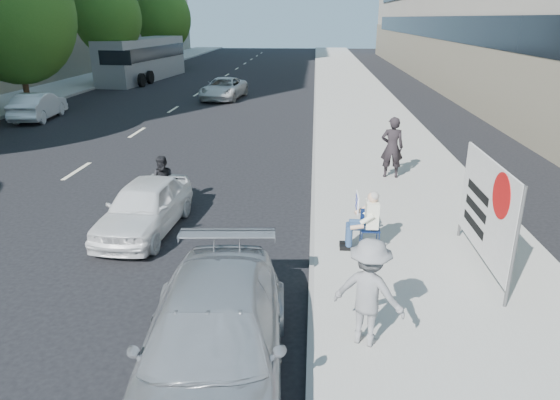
# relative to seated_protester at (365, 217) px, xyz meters

# --- Properties ---
(ground) EXTENTS (160.00, 160.00, 0.00)m
(ground) POSITION_rel_seated_protester_xyz_m (-2.56, -2.34, -0.87)
(ground) COLOR black
(ground) RESTS_ON ground
(near_sidewalk) EXTENTS (5.00, 120.00, 0.15)m
(near_sidewalk) POSITION_rel_seated_protester_xyz_m (1.44, 17.66, -0.80)
(near_sidewalk) COLOR gray
(near_sidewalk) RESTS_ON ground
(tree_far_c) EXTENTS (6.00, 6.00, 8.47)m
(tree_far_c) POSITION_rel_seated_protester_xyz_m (-16.26, 15.66, 4.15)
(tree_far_c) COLOR #382616
(tree_far_c) RESTS_ON ground
(tree_far_d) EXTENTS (4.80, 4.80, 7.65)m
(tree_far_d) POSITION_rel_seated_protester_xyz_m (-16.26, 27.66, 4.01)
(tree_far_d) COLOR #382616
(tree_far_d) RESTS_ON ground
(tree_far_e) EXTENTS (5.40, 5.40, 7.89)m
(tree_far_e) POSITION_rel_seated_protester_xyz_m (-16.26, 41.66, 3.91)
(tree_far_e) COLOR #382616
(tree_far_e) RESTS_ON ground
(seated_protester) EXTENTS (0.83, 1.11, 1.31)m
(seated_protester) POSITION_rel_seated_protester_xyz_m (0.00, 0.00, 0.00)
(seated_protester) COLOR #11214E
(seated_protester) RESTS_ON near_sidewalk
(jogger) EXTENTS (1.27, 1.02, 1.71)m
(jogger) POSITION_rel_seated_protester_xyz_m (-0.26, -3.34, 0.13)
(jogger) COLOR slate
(jogger) RESTS_ON near_sidewalk
(pedestrian_woman) EXTENTS (0.72, 0.50, 1.90)m
(pedestrian_woman) POSITION_rel_seated_protester_xyz_m (1.28, 5.25, 0.22)
(pedestrian_woman) COLOR black
(pedestrian_woman) RESTS_ON near_sidewalk
(protest_banner) EXTENTS (0.08, 3.06, 2.20)m
(protest_banner) POSITION_rel_seated_protester_xyz_m (2.22, -0.70, 0.53)
(protest_banner) COLOR #4C4C4C
(protest_banner) RESTS_ON near_sidewalk
(parked_sedan) EXTENTS (2.34, 5.02, 1.42)m
(parked_sedan) POSITION_rel_seated_protester_xyz_m (-2.43, -4.34, -0.16)
(parked_sedan) COLOR #A6A8AD
(parked_sedan) RESTS_ON ground
(white_sedan_near) EXTENTS (1.71, 3.76, 1.25)m
(white_sedan_near) POSITION_rel_seated_protester_xyz_m (-5.11, 0.92, -0.25)
(white_sedan_near) COLOR white
(white_sedan_near) RESTS_ON ground
(white_sedan_mid) EXTENTS (1.89, 4.24, 1.35)m
(white_sedan_mid) POSITION_rel_seated_protester_xyz_m (-15.02, 14.38, -0.20)
(white_sedan_mid) COLOR silver
(white_sedan_mid) RESTS_ON ground
(white_sedan_far) EXTENTS (2.66, 4.92, 1.31)m
(white_sedan_far) POSITION_rel_seated_protester_xyz_m (-6.87, 21.67, -0.22)
(white_sedan_far) COLOR silver
(white_sedan_far) RESTS_ON ground
(motorcycle) EXTENTS (0.70, 2.04, 1.42)m
(motorcycle) POSITION_rel_seated_protester_xyz_m (-5.11, 2.57, -0.24)
(motorcycle) COLOR black
(motorcycle) RESTS_ON ground
(bus) EXTENTS (3.76, 12.27, 3.30)m
(bus) POSITION_rel_seated_protester_xyz_m (-15.19, 31.50, 0.76)
(bus) COLOR gray
(bus) RESTS_ON ground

